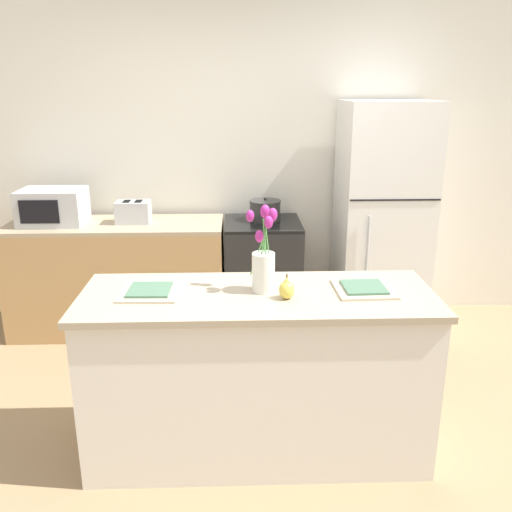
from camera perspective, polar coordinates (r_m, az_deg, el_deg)
ground_plane at (r=3.19m, az=0.17°, el=-19.40°), size 10.00×10.00×0.00m
back_wall at (r=4.59m, az=-0.79°, el=10.39°), size 5.20×0.08×2.70m
kitchen_island at (r=2.94m, az=0.18°, el=-12.24°), size 1.80×0.66×0.91m
back_counter at (r=4.51m, az=-14.23°, el=-2.12°), size 1.68×0.60×0.89m
stove_range at (r=4.41m, az=0.68°, el=-2.02°), size 0.60×0.61×0.89m
refrigerator at (r=4.42m, az=13.12°, el=3.83°), size 0.68×0.67×1.81m
flower_vase at (r=2.73m, az=0.79°, el=-0.68°), size 0.15×0.15×0.44m
pear_figurine at (r=2.66m, az=3.25°, el=-3.48°), size 0.08×0.08×0.13m
plate_setting_left at (r=2.80m, az=-11.11°, el=-3.64°), size 0.30×0.30×0.02m
plate_setting_right at (r=2.84m, az=11.28°, el=-3.36°), size 0.30×0.30×0.02m
toaster at (r=4.34m, az=-12.80°, el=4.54°), size 0.28×0.18×0.17m
cooking_pot at (r=4.31m, az=0.96°, el=4.83°), size 0.25×0.25×0.19m
microwave at (r=4.48m, az=-20.60°, el=4.89°), size 0.48×0.37×0.27m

